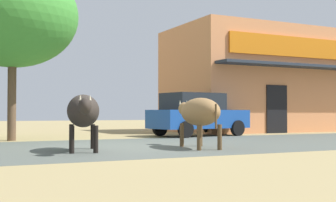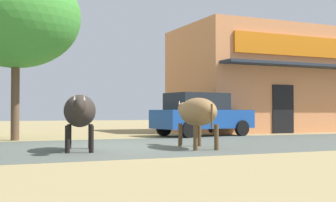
% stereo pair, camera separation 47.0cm
% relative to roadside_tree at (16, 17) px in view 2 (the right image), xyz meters
% --- Properties ---
extents(ground, '(80.00, 80.00, 0.00)m').
position_rel_roadside_tree_xyz_m(ground, '(1.95, -3.93, -4.01)').
color(ground, '#9E8A5A').
extents(asphalt_road, '(72.00, 6.62, 0.00)m').
position_rel_roadside_tree_xyz_m(asphalt_road, '(1.95, -3.93, -4.01)').
color(asphalt_road, '#525850').
rests_on(asphalt_road, ground).
extents(storefront_right_club, '(8.52, 6.04, 4.93)m').
position_rel_roadside_tree_xyz_m(storefront_right_club, '(12.07, 3.16, -1.54)').
color(storefront_right_club, '#D68654').
rests_on(storefront_right_club, ground).
extents(roadside_tree, '(4.17, 4.17, 5.69)m').
position_rel_roadside_tree_xyz_m(roadside_tree, '(0.00, 0.00, 0.00)').
color(roadside_tree, brown).
rests_on(roadside_tree, ground).
extents(parked_hatchback_car, '(4.06, 2.28, 1.64)m').
position_rel_roadside_tree_xyz_m(parked_hatchback_car, '(6.80, 0.01, -3.17)').
color(parked_hatchback_car, '#1A4796').
rests_on(parked_hatchback_car, ground).
extents(cow_near_brown, '(1.17, 2.49, 1.32)m').
position_rel_roadside_tree_xyz_m(cow_near_brown, '(0.97, -4.90, -3.08)').
color(cow_near_brown, '#2B2520').
rests_on(cow_near_brown, ground).
extents(cow_far_dark, '(1.08, 2.63, 1.27)m').
position_rel_roadside_tree_xyz_m(cow_far_dark, '(3.88, -5.24, -3.10)').
color(cow_far_dark, olive).
rests_on(cow_far_dark, ground).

